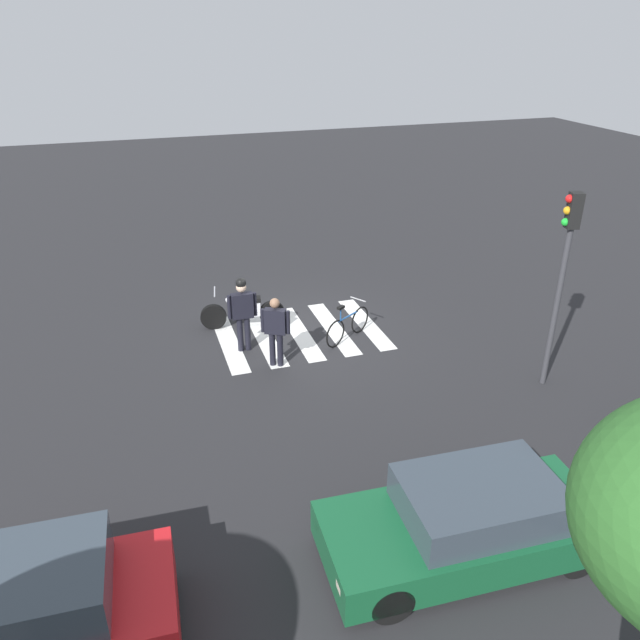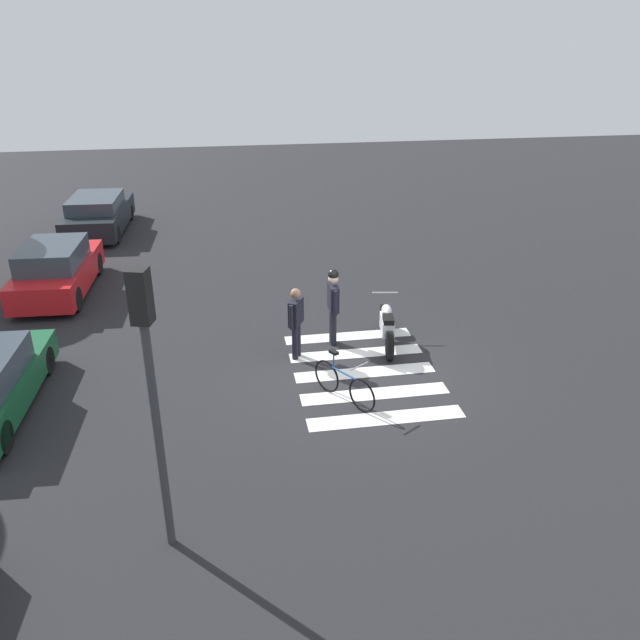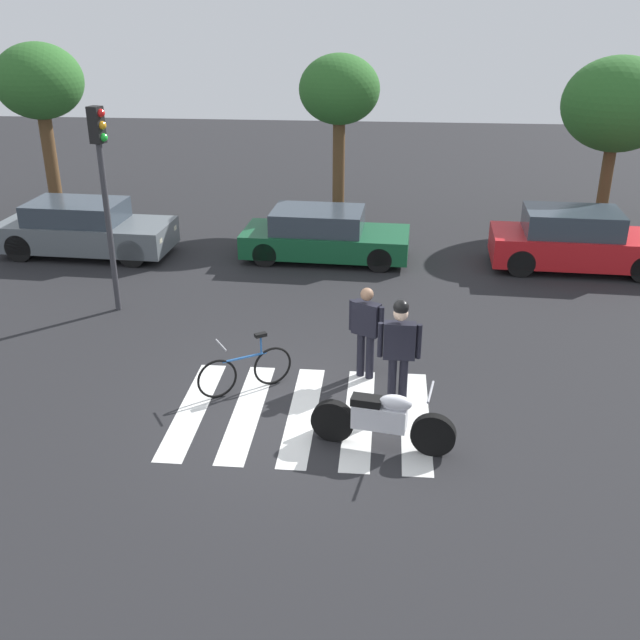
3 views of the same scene
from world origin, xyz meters
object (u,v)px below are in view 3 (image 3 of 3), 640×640
(officer_by_motorcycle, at_px, (366,327))
(traffic_light_pole, at_px, (104,178))
(car_grey_coupe, at_px, (85,229))
(car_green_compact, at_px, (324,236))
(car_red_convertible, at_px, (576,241))
(leaning_bicycle, at_px, (246,370))
(police_motorcycle, at_px, (382,420))
(officer_on_foot, at_px, (399,345))

(officer_by_motorcycle, height_order, traffic_light_pole, traffic_light_pole)
(car_grey_coupe, bearing_deg, car_green_compact, 1.99)
(traffic_light_pole, bearing_deg, car_red_convertible, 19.08)
(leaning_bicycle, height_order, car_red_convertible, car_red_convertible)
(car_green_compact, bearing_deg, officer_by_motorcycle, -78.43)
(car_green_compact, distance_m, traffic_light_pole, 5.95)
(police_motorcycle, relative_size, officer_on_foot, 1.15)
(leaning_bicycle, distance_m, officer_by_motorcycle, 2.18)
(police_motorcycle, height_order, leaning_bicycle, police_motorcycle)
(car_grey_coupe, distance_m, traffic_light_pole, 4.62)
(car_grey_coupe, bearing_deg, leaning_bicycle, -51.07)
(police_motorcycle, distance_m, officer_on_foot, 1.41)
(car_green_compact, bearing_deg, traffic_light_pole, -137.48)
(police_motorcycle, bearing_deg, car_green_compact, 100.76)
(police_motorcycle, distance_m, car_red_convertible, 9.44)
(car_red_convertible, height_order, traffic_light_pole, traffic_light_pole)
(officer_on_foot, distance_m, traffic_light_pole, 7.07)
(police_motorcycle, xyz_separation_m, officer_by_motorcycle, (-0.32, 2.18, 0.49))
(car_red_convertible, bearing_deg, car_green_compact, 178.28)
(car_grey_coupe, height_order, traffic_light_pole, traffic_light_pole)
(officer_by_motorcycle, relative_size, car_grey_coupe, 0.38)
(officer_on_foot, xyz_separation_m, car_grey_coupe, (-7.98, 6.99, -0.42))
(leaning_bicycle, xyz_separation_m, car_grey_coupe, (-5.44, 6.73, 0.29))
(traffic_light_pole, bearing_deg, car_green_compact, 42.52)
(leaning_bicycle, height_order, car_green_compact, car_green_compact)
(police_motorcycle, relative_size, car_red_convertible, 0.51)
(police_motorcycle, bearing_deg, officer_on_foot, 79.40)
(officer_by_motorcycle, bearing_deg, police_motorcycle, -81.57)
(police_motorcycle, relative_size, leaning_bicycle, 1.48)
(car_green_compact, bearing_deg, car_red_convertible, -1.72)
(car_grey_coupe, bearing_deg, officer_by_motorcycle, -39.17)
(officer_by_motorcycle, height_order, car_red_convertible, officer_by_motorcycle)
(leaning_bicycle, xyz_separation_m, car_red_convertible, (6.88, 6.76, 0.31))
(police_motorcycle, bearing_deg, traffic_light_pole, 140.27)
(leaning_bicycle, height_order, car_grey_coupe, car_grey_coupe)
(officer_by_motorcycle, distance_m, car_green_compact, 6.40)
(officer_by_motorcycle, xyz_separation_m, car_grey_coupe, (-7.42, 6.05, -0.29))
(police_motorcycle, relative_size, officer_by_motorcycle, 1.28)
(car_red_convertible, bearing_deg, traffic_light_pole, -160.92)
(police_motorcycle, xyz_separation_m, traffic_light_pole, (-5.67, 4.71, 2.37))
(car_grey_coupe, xyz_separation_m, traffic_light_pole, (2.08, -3.51, 2.17))
(car_green_compact, xyz_separation_m, car_red_convertible, (6.17, -0.19, 0.09))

